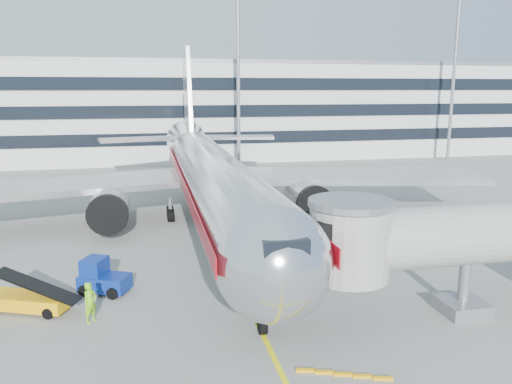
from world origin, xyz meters
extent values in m
plane|color=gray|center=(0.00, 0.00, 0.00)|extent=(180.00, 180.00, 0.00)
cube|color=#FBEA0D|center=(0.00, 10.00, 0.01)|extent=(0.25, 70.00, 0.01)
cylinder|color=silver|center=(0.00, 8.00, 4.20)|extent=(5.00, 36.00, 5.00)
sphere|color=silver|center=(0.00, -10.00, 4.20)|extent=(5.00, 5.00, 5.00)
cone|color=silver|center=(0.00, 31.00, 4.80)|extent=(5.00, 10.00, 5.00)
cube|color=black|center=(0.00, -11.50, 5.33)|extent=(1.80, 1.20, 0.90)
cube|color=#B7B7BC|center=(13.00, 13.50, 3.40)|extent=(24.95, 12.07, 0.50)
cube|color=#B7B7BC|center=(-13.00, 13.50, 3.40)|extent=(24.95, 12.07, 0.50)
cylinder|color=#99999E|center=(8.00, 10.00, 2.20)|extent=(3.00, 4.20, 3.00)
cylinder|color=#99999E|center=(-8.00, 10.00, 2.20)|extent=(3.00, 4.20, 3.00)
cylinder|color=black|center=(8.00, 8.00, 2.20)|extent=(3.10, 0.50, 3.10)
cylinder|color=black|center=(-8.00, 8.00, 2.20)|extent=(3.10, 0.50, 3.10)
cube|color=#B7B7BC|center=(0.00, 31.50, 9.20)|extent=(0.45, 9.39, 13.72)
cube|color=#B7B7BC|center=(5.50, 32.00, 5.40)|extent=(10.41, 4.94, 0.35)
cube|color=#B7B7BC|center=(-5.50, 32.00, 5.40)|extent=(10.41, 4.94, 0.35)
cylinder|color=gray|center=(0.00, -8.00, 0.90)|extent=(0.24, 0.24, 1.80)
cylinder|color=black|center=(0.00, -8.00, 0.45)|extent=(0.35, 0.90, 0.90)
cylinder|color=gray|center=(3.20, 14.00, 1.00)|extent=(0.30, 0.30, 2.00)
cylinder|color=gray|center=(-3.20, 14.00, 1.00)|extent=(0.30, 0.30, 2.00)
cube|color=#9F0B16|center=(2.52, 8.00, 4.50)|extent=(0.06, 38.00, 0.90)
cube|color=#9F0B16|center=(-2.52, 8.00, 4.50)|extent=(0.06, 38.00, 0.90)
cylinder|color=#A8A8A3|center=(10.50, -8.00, 4.20)|extent=(13.00, 3.00, 3.00)
cylinder|color=#A8A8A3|center=(4.20, -8.00, 4.20)|extent=(3.80, 3.80, 3.40)
cylinder|color=gray|center=(4.20, -8.00, 6.10)|extent=(4.00, 4.00, 0.30)
cube|color=black|center=(2.90, -8.00, 4.20)|extent=(1.40, 2.60, 2.60)
cylinder|color=gray|center=(10.50, -8.00, 1.60)|extent=(0.56, 0.56, 3.20)
cube|color=gray|center=(10.50, -8.00, 0.35)|extent=(2.20, 2.20, 0.70)
cylinder|color=black|center=(9.60, -8.00, 0.35)|extent=(0.35, 0.70, 0.70)
cylinder|color=black|center=(11.40, -8.00, 0.35)|extent=(0.35, 0.70, 0.70)
cube|color=silver|center=(0.00, 58.00, 7.50)|extent=(150.00, 24.00, 15.00)
cube|color=black|center=(0.00, 45.90, 4.00)|extent=(150.00, 0.30, 1.80)
cube|color=black|center=(0.00, 45.90, 8.00)|extent=(150.00, 0.30, 1.80)
cube|color=black|center=(0.00, 45.90, 12.00)|extent=(150.00, 0.30, 1.80)
cube|color=gray|center=(0.00, 58.00, 15.30)|extent=(150.00, 24.00, 0.60)
cylinder|color=gray|center=(8.00, 42.00, 12.50)|extent=(0.50, 0.50, 25.00)
cylinder|color=gray|center=(42.00, 42.00, 12.50)|extent=(0.50, 0.50, 25.00)
cube|color=#F7AD0A|center=(-11.26, -2.98, 0.53)|extent=(4.49, 3.04, 0.67)
cube|color=black|center=(-11.26, -2.98, 1.39)|extent=(4.51, 2.68, 1.47)
cylinder|color=black|center=(-12.42, -1.77, 0.29)|extent=(0.64, 0.47, 0.58)
cylinder|color=black|center=(-9.59, -2.95, 0.29)|extent=(0.64, 0.47, 0.58)
cylinder|color=black|center=(-10.10, -4.19, 0.29)|extent=(0.64, 0.47, 0.58)
cube|color=navy|center=(-7.58, -1.41, 0.62)|extent=(3.05, 2.49, 0.86)
cube|color=navy|center=(-8.10, -1.17, 1.47)|extent=(1.63, 1.77, 1.05)
cube|color=black|center=(-8.10, -1.17, 1.81)|extent=(1.46, 1.56, 0.10)
cylinder|color=black|center=(-8.06, -0.40, 0.33)|extent=(0.72, 0.54, 0.67)
cylinder|color=black|center=(-8.66, -1.70, 0.33)|extent=(0.72, 0.54, 0.67)
cylinder|color=black|center=(-6.51, -1.11, 0.33)|extent=(0.72, 0.54, 0.67)
cylinder|color=black|center=(-7.10, -2.41, 0.33)|extent=(0.72, 0.54, 0.67)
imported|color=#7BD516|center=(-7.97, -5.02, 1.03)|extent=(0.86, 0.89, 2.05)
camera|label=1|loc=(-4.88, -29.02, 11.28)|focal=35.00mm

